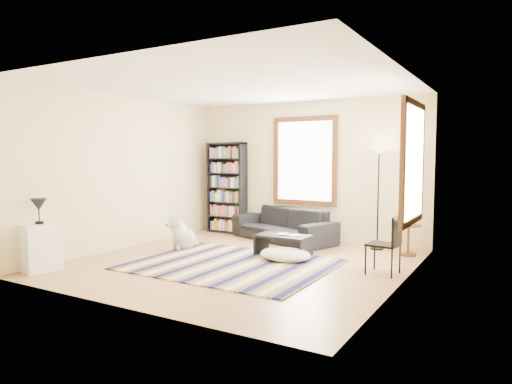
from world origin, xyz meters
The scene contains 21 objects.
floor centered at (0.00, 0.00, -0.05)m, with size 5.00×5.00×0.10m, color tan.
ceiling centered at (0.00, 0.00, 2.85)m, with size 5.00×5.00×0.10m, color white.
wall_back centered at (0.00, 2.55, 1.40)m, with size 5.00×0.10×2.80m, color beige.
wall_front centered at (0.00, -2.55, 1.40)m, with size 5.00×0.10×2.80m, color beige.
wall_left centered at (-2.55, 0.00, 1.40)m, with size 0.10×5.00×2.80m, color beige.
wall_right centered at (2.55, 0.00, 1.40)m, with size 0.10×5.00×2.80m, color beige.
window_back centered at (0.00, 2.47, 1.60)m, with size 1.20×0.06×1.60m, color white.
window_right centered at (2.47, 0.80, 1.60)m, with size 0.06×1.20×1.60m, color white.
rug centered at (-0.04, -0.19, 0.01)m, with size 3.01×2.40×0.02m, color #0D1644.
sofa centered at (-0.28, 2.05, 0.33)m, with size 2.26×0.88×0.66m, color black.
bookshelf centered at (-1.81, 2.32, 1.00)m, with size 0.90×0.30×2.00m, color black.
coffee_table centered at (0.36, 0.80, 0.18)m, with size 0.90×0.50×0.36m, color black.
book_a centered at (0.26, 0.80, 0.37)m, with size 0.21×0.15×0.02m, color beige.
book_b centered at (0.51, 0.85, 0.37)m, with size 0.15×0.21×0.02m, color beige.
floor_cushion centered at (0.57, 0.47, 0.11)m, with size 0.86×0.64×0.21m, color silver.
floor_lamp centered at (1.60, 2.15, 0.93)m, with size 0.30×0.30×1.86m, color black, non-canonical shape.
side_table centered at (2.20, 1.90, 0.27)m, with size 0.40×0.40×0.54m, color #4D2D13.
folding_chair centered at (2.15, 0.45, 0.43)m, with size 0.42×0.40×0.86m, color black.
white_cabinet centered at (-2.30, -1.92, 0.35)m, with size 0.38×0.50×0.70m, color white.
table_lamp centered at (-2.30, -1.92, 0.89)m, with size 0.24×0.24×0.38m, color black, non-canonical shape.
dog centered at (-1.45, 0.39, 0.31)m, with size 0.44×0.61×0.61m, color #BDBDBD, non-canonical shape.
Camera 1 is at (3.83, -6.07, 1.70)m, focal length 32.00 mm.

